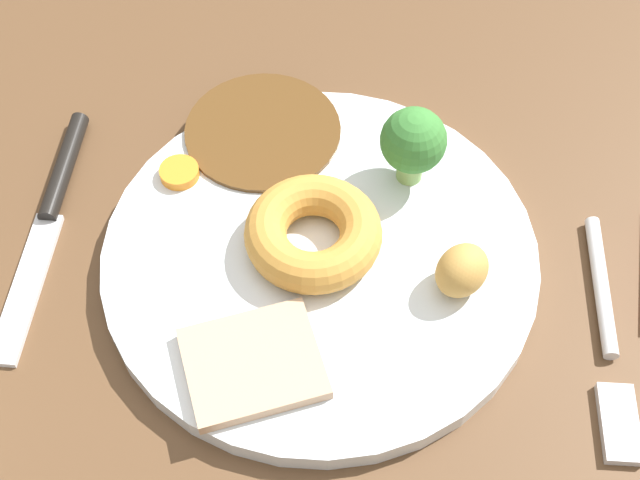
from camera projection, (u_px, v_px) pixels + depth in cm
name	position (u px, v px, depth cm)	size (l,w,h in cm)	color
dining_table	(341.00, 270.00, 55.01)	(120.00, 84.00, 3.60)	brown
dinner_plate	(320.00, 256.00, 52.60)	(26.18, 26.18, 1.40)	white
gravy_pool	(263.00, 130.00, 57.27)	(10.30, 10.30, 0.30)	#563819
meat_slice_main	(253.00, 363.00, 47.26)	(7.28, 6.10, 0.80)	tan
yorkshire_pudding	(313.00, 233.00, 51.17)	(8.18, 8.18, 2.53)	#C68938
roast_potato_left	(462.00, 270.00, 49.36)	(3.44, 2.80, 3.04)	#BC8C42
carrot_coin_front	(179.00, 172.00, 54.99)	(2.50, 2.50, 0.67)	orange
broccoli_floret	(413.00, 142.00, 52.62)	(4.10, 4.10, 5.44)	#8CB766
fork	(608.00, 343.00, 49.56)	(2.96, 15.32, 0.90)	silver
knife	(51.00, 208.00, 54.98)	(2.81, 18.56, 1.20)	black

